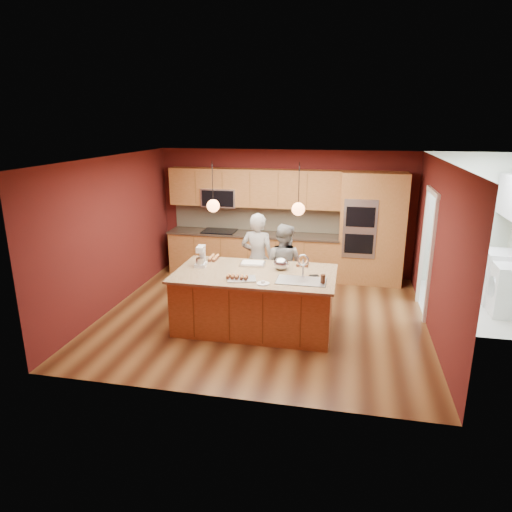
% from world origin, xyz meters
% --- Properties ---
extents(floor, '(5.50, 5.50, 0.00)m').
position_xyz_m(floor, '(0.00, 0.00, 0.00)').
color(floor, '#442411').
rests_on(floor, ground).
extents(ceiling, '(5.50, 5.50, 0.00)m').
position_xyz_m(ceiling, '(0.00, 0.00, 2.70)').
color(ceiling, white).
rests_on(ceiling, ground).
extents(wall_back, '(5.50, 0.00, 5.50)m').
position_xyz_m(wall_back, '(0.00, 2.50, 1.35)').
color(wall_back, '#4E1514').
rests_on(wall_back, ground).
extents(wall_front, '(5.50, 0.00, 5.50)m').
position_xyz_m(wall_front, '(0.00, -2.50, 1.35)').
color(wall_front, '#4E1514').
rests_on(wall_front, ground).
extents(wall_left, '(0.00, 5.00, 5.00)m').
position_xyz_m(wall_left, '(-2.75, 0.00, 1.35)').
color(wall_left, '#4E1514').
rests_on(wall_left, ground).
extents(wall_right, '(0.00, 5.00, 5.00)m').
position_xyz_m(wall_right, '(2.75, 0.00, 1.35)').
color(wall_right, '#4E1514').
rests_on(wall_right, ground).
extents(cabinet_run, '(3.74, 0.64, 2.30)m').
position_xyz_m(cabinet_run, '(-0.68, 2.25, 0.98)').
color(cabinet_run, '#925625').
rests_on(cabinet_run, floor).
extents(oven_column, '(1.30, 0.62, 2.30)m').
position_xyz_m(oven_column, '(1.85, 2.19, 1.15)').
color(oven_column, '#925625').
rests_on(oven_column, floor).
extents(doorway_trim, '(0.08, 1.11, 2.20)m').
position_xyz_m(doorway_trim, '(2.73, 0.80, 1.05)').
color(doorway_trim, silver).
rests_on(doorway_trim, wall_right).
extents(pendant_left, '(0.20, 0.20, 0.80)m').
position_xyz_m(pendant_left, '(-0.72, -0.43, 2.00)').
color(pendant_left, black).
rests_on(pendant_left, ceiling).
extents(pendant_right, '(0.20, 0.20, 0.80)m').
position_xyz_m(pendant_right, '(0.62, -0.43, 2.00)').
color(pendant_right, black).
rests_on(pendant_right, ceiling).
extents(island, '(2.57, 1.44, 1.33)m').
position_xyz_m(island, '(-0.04, -0.44, 0.48)').
color(island, '#925625').
rests_on(island, floor).
extents(person_left, '(0.68, 0.49, 1.72)m').
position_xyz_m(person_left, '(-0.21, 0.53, 0.86)').
color(person_left, black).
rests_on(person_left, floor).
extents(person_right, '(0.88, 0.77, 1.55)m').
position_xyz_m(person_right, '(0.26, 0.53, 0.77)').
color(person_right, gray).
rests_on(person_right, floor).
extents(stand_mixer, '(0.21, 0.27, 0.34)m').
position_xyz_m(stand_mixer, '(-1.00, -0.29, 1.09)').
color(stand_mixer, silver).
rests_on(stand_mixer, island).
extents(sheet_cake, '(0.43, 0.33, 0.05)m').
position_xyz_m(sheet_cake, '(-0.17, -0.05, 0.97)').
color(sheet_cake, silver).
rests_on(sheet_cake, island).
extents(cooling_rack, '(0.50, 0.42, 0.02)m').
position_xyz_m(cooling_rack, '(-0.19, -0.81, 0.96)').
color(cooling_rack, silver).
rests_on(cooling_rack, island).
extents(mixing_bowl, '(0.25, 0.25, 0.21)m').
position_xyz_m(mixing_bowl, '(0.33, -0.20, 1.05)').
color(mixing_bowl, '#B7BABE').
rests_on(mixing_bowl, island).
extents(plate, '(0.20, 0.20, 0.01)m').
position_xyz_m(plate, '(0.18, -0.94, 0.95)').
color(plate, silver).
rests_on(plate, island).
extents(tumbler, '(0.07, 0.07, 0.14)m').
position_xyz_m(tumbler, '(1.05, -0.74, 1.02)').
color(tumbler, '#3C2115').
rests_on(tumbler, island).
extents(phone, '(0.16, 0.12, 0.01)m').
position_xyz_m(phone, '(0.89, -0.41, 0.95)').
color(phone, black).
rests_on(phone, island).
extents(cupcakes_left, '(0.16, 0.32, 0.07)m').
position_xyz_m(cupcakes_left, '(-0.90, 0.10, 0.98)').
color(cupcakes_left, '#D98E4E').
rests_on(cupcakes_left, island).
extents(cupcakes_rack, '(0.35, 0.14, 0.06)m').
position_xyz_m(cupcakes_rack, '(-0.24, -0.84, 0.99)').
color(cupcakes_rack, '#D98E4E').
rests_on(cupcakes_rack, island).
extents(cupcakes_right, '(0.22, 0.22, 0.07)m').
position_xyz_m(cupcakes_right, '(0.66, 0.09, 0.98)').
color(cupcakes_right, '#D98E4E').
rests_on(cupcakes_right, island).
extents(washer, '(0.58, 0.59, 0.91)m').
position_xyz_m(washer, '(4.18, 0.94, 0.45)').
color(washer, silver).
rests_on(washer, floor).
extents(dryer, '(0.65, 0.66, 0.99)m').
position_xyz_m(dryer, '(4.19, 1.48, 0.50)').
color(dryer, silver).
rests_on(dryer, floor).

